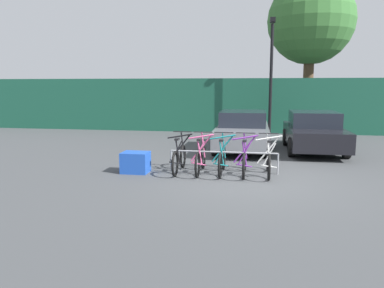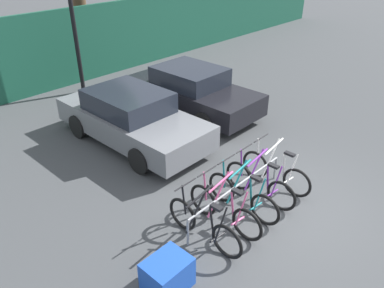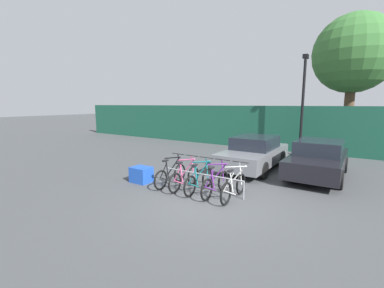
# 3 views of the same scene
# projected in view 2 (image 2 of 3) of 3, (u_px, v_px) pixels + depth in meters

# --- Properties ---
(ground_plane) EXTENTS (120.00, 120.00, 0.00)m
(ground_plane) POSITION_uv_depth(u_px,v_px,m) (282.00, 207.00, 7.64)
(ground_plane) COLOR #424447
(hoarding_wall) EXTENTS (36.00, 0.16, 2.67)m
(hoarding_wall) POSITION_uv_depth(u_px,v_px,m) (42.00, 54.00, 12.65)
(hoarding_wall) COLOR #19513D
(hoarding_wall) RESTS_ON ground
(bike_rack) EXTENTS (2.89, 0.04, 0.57)m
(bike_rack) POSITION_uv_depth(u_px,v_px,m) (237.00, 189.00, 7.39)
(bike_rack) COLOR gray
(bike_rack) RESTS_ON ground
(bicycle_black) EXTENTS (0.68, 1.71, 1.05)m
(bicycle_black) POSITION_uv_depth(u_px,v_px,m) (204.00, 225.00, 6.60)
(bicycle_black) COLOR black
(bicycle_black) RESTS_ON ground
(bicycle_pink) EXTENTS (0.68, 1.71, 1.05)m
(bicycle_pink) POSITION_uv_depth(u_px,v_px,m) (224.00, 210.00, 6.97)
(bicycle_pink) COLOR black
(bicycle_pink) RESTS_ON ground
(bicycle_teal) EXTENTS (0.68, 1.71, 1.05)m
(bicycle_teal) POSITION_uv_depth(u_px,v_px,m) (242.00, 196.00, 7.33)
(bicycle_teal) COLOR black
(bicycle_teal) RESTS_ON ground
(bicycle_purple) EXTENTS (0.68, 1.71, 1.05)m
(bicycle_purple) POSITION_uv_depth(u_px,v_px,m) (259.00, 183.00, 7.70)
(bicycle_purple) COLOR black
(bicycle_purple) RESTS_ON ground
(bicycle_white) EXTENTS (0.68, 1.71, 1.05)m
(bicycle_white) POSITION_uv_depth(u_px,v_px,m) (275.00, 171.00, 8.09)
(bicycle_white) COLOR black
(bicycle_white) RESTS_ON ground
(car_grey) EXTENTS (1.91, 4.44, 1.40)m
(car_grey) POSITION_uv_depth(u_px,v_px,m) (132.00, 117.00, 9.74)
(car_grey) COLOR slate
(car_grey) RESTS_ON ground
(car_black) EXTENTS (1.91, 4.30, 1.40)m
(car_black) POSITION_uv_depth(u_px,v_px,m) (192.00, 90.00, 11.42)
(car_black) COLOR black
(car_black) RESTS_ON ground
(lamp_post) EXTENTS (0.24, 0.44, 5.29)m
(lamp_post) POSITION_uv_depth(u_px,v_px,m) (70.00, 2.00, 11.74)
(lamp_post) COLOR black
(lamp_post) RESTS_ON ground
(cargo_crate) EXTENTS (0.70, 0.56, 0.55)m
(cargo_crate) POSITION_uv_depth(u_px,v_px,m) (167.00, 274.00, 5.78)
(cargo_crate) COLOR blue
(cargo_crate) RESTS_ON ground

